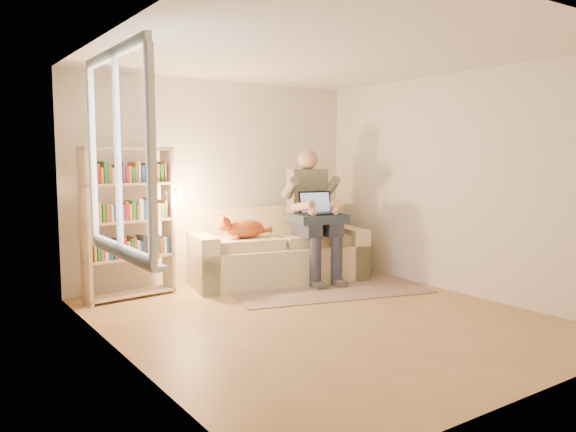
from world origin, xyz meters
TOP-DOWN VIEW (x-y plane):
  - floor at (0.00, 0.00)m, footprint 4.50×4.50m
  - ceiling at (0.00, 0.00)m, footprint 4.00×4.50m
  - wall_left at (-2.00, 0.00)m, footprint 0.02×4.50m
  - wall_right at (2.00, 0.00)m, footprint 0.02×4.50m
  - wall_back at (0.00, 2.25)m, footprint 4.00×0.02m
  - wall_front at (0.00, -2.25)m, footprint 4.00×0.02m
  - window at (-1.95, 0.20)m, footprint 0.12×1.52m
  - sofa at (0.57, 1.75)m, footprint 2.39×1.45m
  - person at (0.98, 1.49)m, footprint 0.63×0.86m
  - cat at (0.01, 1.72)m, footprint 0.80×0.37m
  - blanket at (1.04, 1.29)m, footprint 0.73×0.65m
  - laptop at (1.04, 1.30)m, footprint 0.50×0.42m
  - bookshelf at (-1.32, 1.90)m, footprint 1.17×0.37m
  - rug at (0.83, 1.03)m, footprint 2.64×1.96m

SIDE VIEW (x-z plane):
  - floor at x=0.00m, z-range 0.00..0.00m
  - rug at x=0.83m, z-range 0.00..0.01m
  - sofa at x=0.57m, z-range -0.13..0.82m
  - cat at x=0.01m, z-range 0.58..0.87m
  - blanket at x=1.04m, z-range 0.78..0.89m
  - person at x=0.98m, z-range 0.09..1.81m
  - bookshelf at x=-1.32m, z-range 0.09..1.83m
  - laptop at x=1.04m, z-range 0.76..1.16m
  - wall_left at x=-2.00m, z-range 0.00..2.60m
  - wall_right at x=2.00m, z-range 0.00..2.60m
  - wall_back at x=0.00m, z-range 0.00..2.60m
  - wall_front at x=0.00m, z-range 0.00..2.60m
  - window at x=-1.95m, z-range 0.53..2.22m
  - ceiling at x=0.00m, z-range 2.59..2.61m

